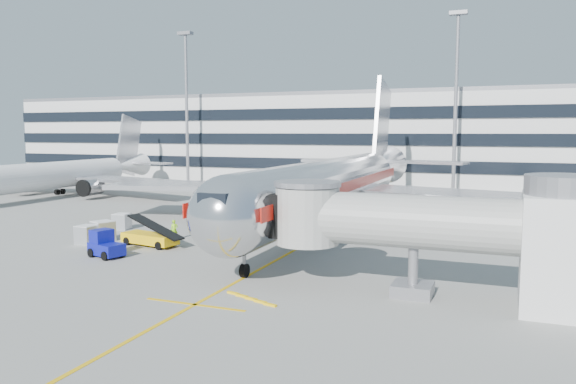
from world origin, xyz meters
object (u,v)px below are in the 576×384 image
at_px(belt_loader, 150,237).
at_px(cargo_container_left, 87,235).
at_px(main_jet, 336,184).
at_px(cargo_container_front, 103,231).
at_px(ramp_worker, 174,230).
at_px(cargo_container_right, 122,221).
at_px(baggage_tug, 105,245).

distance_m(belt_loader, cargo_container_left, 5.47).
xyz_separation_m(main_jet, belt_loader, (-11.49, -13.56, -3.54)).
bearing_deg(main_jet, cargo_container_front, -140.95).
relative_size(main_jet, cargo_container_front, 24.60).
bearing_deg(main_jet, ramp_worker, -136.10).
bearing_deg(cargo_container_right, belt_loader, -37.80).
height_order(belt_loader, baggage_tug, belt_loader).
bearing_deg(cargo_container_left, baggage_tug, -35.77).
bearing_deg(main_jet, cargo_container_right, -156.42).
bearing_deg(belt_loader, ramp_worker, 81.89).
xyz_separation_m(belt_loader, cargo_container_front, (-4.90, 0.27, 0.16)).
bearing_deg(ramp_worker, baggage_tug, -137.46).
bearing_deg(belt_loader, cargo_container_left, -167.00).
xyz_separation_m(cargo_container_left, cargo_container_front, (0.42, 1.50, 0.08)).
distance_m(belt_loader, ramp_worker, 2.94).
xyz_separation_m(cargo_container_front, ramp_worker, (5.32, 2.64, 0.01)).
height_order(main_jet, ramp_worker, main_jet).
xyz_separation_m(main_jet, cargo_container_right, (-18.54, -8.09, -3.48)).
distance_m(baggage_tug, ramp_worker, 7.59).
distance_m(baggage_tug, cargo_container_front, 6.47).
relative_size(belt_loader, ramp_worker, 3.06).
xyz_separation_m(main_jet, cargo_container_left, (-16.82, -14.79, -3.47)).
bearing_deg(cargo_container_front, cargo_container_left, -105.77).
height_order(belt_loader, cargo_container_right, belt_loader).
distance_m(cargo_container_left, ramp_worker, 7.08).
bearing_deg(cargo_container_front, ramp_worker, 26.41).
distance_m(main_jet, cargo_container_left, 22.66).
height_order(main_jet, belt_loader, main_jet).
bearing_deg(baggage_tug, cargo_container_left, 144.23).
distance_m(main_jet, belt_loader, 18.12).
relative_size(main_jet, belt_loader, 9.75).
bearing_deg(cargo_container_front, cargo_container_right, 112.44).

